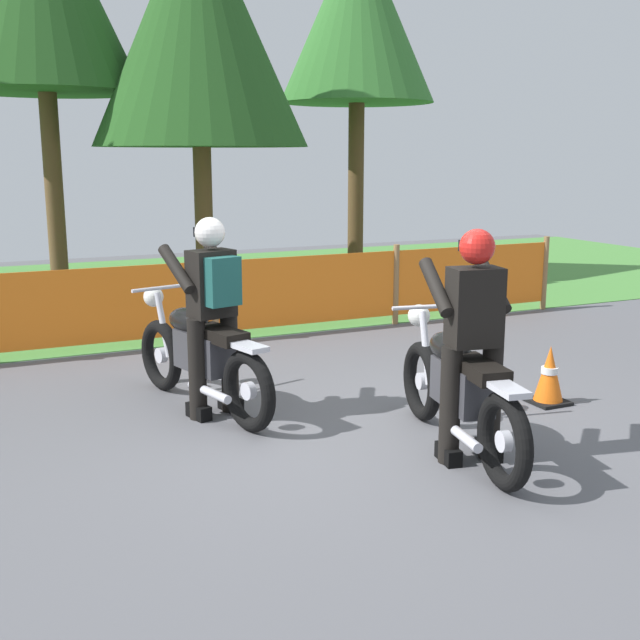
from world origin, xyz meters
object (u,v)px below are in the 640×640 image
object	(u,v)px
motorcycle_lead	(200,354)
rider_lead	(212,306)
motorcycle_trailing	(458,387)
traffic_cone	(549,375)
rider_trailing	(472,337)

from	to	relation	value
motorcycle_lead	rider_lead	world-z (taller)	rider_lead
motorcycle_lead	motorcycle_trailing	bearing A→B (deg)	-154.42
traffic_cone	motorcycle_trailing	bearing A→B (deg)	-156.77
motorcycle_trailing	traffic_cone	size ratio (longest dim) A/B	3.97
rider_lead	traffic_cone	size ratio (longest dim) A/B	3.19
rider_lead	rider_trailing	distance (m)	2.22
motorcycle_trailing	rider_lead	distance (m)	2.14
motorcycle_lead	rider_trailing	world-z (taller)	rider_trailing
motorcycle_trailing	rider_trailing	xyz separation A→B (m)	(-0.03, -0.20, 0.43)
rider_lead	motorcycle_trailing	bearing A→B (deg)	-151.72
rider_lead	rider_trailing	xyz separation A→B (m)	(1.39, -1.73, -0.03)
motorcycle_trailing	rider_trailing	bearing A→B (deg)	-179.43
motorcycle_trailing	rider_lead	size ratio (longest dim) A/B	1.25
motorcycle_lead	rider_lead	distance (m)	0.52
motorcycle_lead	rider_trailing	xyz separation A→B (m)	(1.45, -1.96, 0.43)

